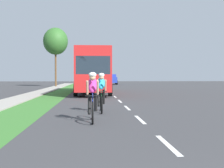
% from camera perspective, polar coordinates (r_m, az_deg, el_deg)
% --- Properties ---
extents(ground_plane, '(120.00, 120.00, 0.00)m').
position_cam_1_polar(ground_plane, '(21.26, 0.34, -2.35)').
color(ground_plane, '#38383A').
extents(grass_verge, '(1.93, 70.00, 0.01)m').
position_cam_1_polar(grass_verge, '(21.38, -11.50, -2.34)').
color(grass_verge, '#38722D').
rests_on(grass_verge, ground_plane).
extents(sidewalk_concrete, '(1.72, 70.00, 0.10)m').
position_cam_1_polar(sidewalk_concrete, '(21.70, -16.29, -2.32)').
color(sidewalk_concrete, '#9E998E').
rests_on(sidewalk_concrete, ground_plane).
extents(lane_markings_center, '(0.12, 54.30, 0.01)m').
position_cam_1_polar(lane_markings_center, '(25.24, -0.34, -1.72)').
color(lane_markings_center, white).
rests_on(lane_markings_center, ground_plane).
extents(cyclist_lead, '(0.42, 1.72, 1.58)m').
position_cam_1_polar(cyclist_lead, '(9.07, -3.92, -2.49)').
color(cyclist_lead, black).
rests_on(cyclist_lead, ground_plane).
extents(cyclist_trailing, '(0.42, 1.72, 1.58)m').
position_cam_1_polar(cyclist_trailing, '(11.43, -2.16, -1.65)').
color(cyclist_trailing, black).
rests_on(cyclist_trailing, ground_plane).
extents(bus_red, '(2.78, 11.60, 3.48)m').
position_cam_1_polar(bus_red, '(24.41, -3.86, 2.81)').
color(bus_red, red).
rests_on(bus_red, ground_plane).
extents(sedan_maroon, '(1.98, 4.30, 1.52)m').
position_cam_1_polar(sedan_maroon, '(41.76, -4.20, 0.63)').
color(sedan_maroon, maroon).
rests_on(sedan_maroon, ground_plane).
extents(suv_blue, '(2.15, 4.70, 1.79)m').
position_cam_1_polar(suv_blue, '(50.28, -0.24, 1.00)').
color(suv_blue, '#23389E').
rests_on(suv_blue, ground_plane).
extents(street_tree_far, '(3.36, 3.36, 8.09)m').
position_cam_1_polar(street_tree_far, '(40.13, -11.24, 8.37)').
color(street_tree_far, brown).
rests_on(street_tree_far, ground_plane).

